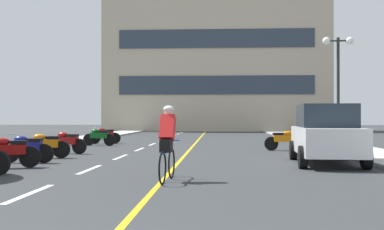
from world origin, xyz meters
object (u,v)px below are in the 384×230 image
motorcycle_7 (67,142)px  cyclist_rider (167,141)px  motorcycle_4 (9,151)px  street_lamp_mid (338,66)px  motorcycle_10 (105,135)px  motorcycle_6 (45,145)px  parked_car_near (326,134)px  motorcycle_9 (99,136)px  motorcycle_5 (27,148)px  motorcycle_8 (284,140)px

motorcycle_7 → cyclist_rider: cyclist_rider is taller
motorcycle_4 → motorcycle_7: bearing=90.8°
street_lamp_mid → motorcycle_7: bearing=-159.4°
motorcycle_10 → motorcycle_6: bearing=-89.1°
parked_car_near → motorcycle_9: 12.77m
motorcycle_5 → parked_car_near: bearing=1.3°
motorcycle_4 → motorcycle_5: size_ratio=0.98×
motorcycle_8 → cyclist_rider: bearing=-112.2°
street_lamp_mid → motorcycle_7: street_lamp_mid is taller
street_lamp_mid → motorcycle_8: bearing=-144.0°
motorcycle_7 → motorcycle_10: same height
motorcycle_10 → cyclist_rider: size_ratio=0.93×
motorcycle_4 → street_lamp_mid: bearing=39.5°
cyclist_rider → street_lamp_mid: bearing=60.1°
motorcycle_4 → motorcycle_6: bearing=92.9°
parked_car_near → motorcycle_9: bearing=136.8°
motorcycle_4 → cyclist_rider: cyclist_rider is taller
motorcycle_6 → cyclist_rider: size_ratio=0.96×
motorcycle_9 → motorcycle_7: bearing=-89.2°
motorcycle_6 → cyclist_rider: cyclist_rider is taller
parked_car_near → motorcycle_10: parked_car_near is taller
motorcycle_7 → motorcycle_10: 7.04m
motorcycle_5 → cyclist_rider: cyclist_rider is taller
parked_car_near → cyclist_rider: parked_car_near is taller
motorcycle_8 → motorcycle_9: (-8.88, 2.92, 0.00)m
street_lamp_mid → motorcycle_5: size_ratio=3.02×
motorcycle_5 → motorcycle_10: size_ratio=1.04×
street_lamp_mid → motorcycle_4: (-11.57, -9.53, -3.40)m
parked_car_near → motorcycle_10: 14.18m
motorcycle_5 → motorcycle_10: (-0.20, 10.76, 0.00)m
motorcycle_6 → motorcycle_9: (0.01, 7.26, 0.00)m
motorcycle_10 → parked_car_near: bearing=-48.1°
motorcycle_4 → motorcycle_9: (-0.14, 10.39, 0.00)m
motorcycle_10 → motorcycle_4: bearing=-88.6°
motorcycle_6 → motorcycle_10: same height
motorcycle_8 → motorcycle_6: bearing=-154.0°
motorcycle_9 → motorcycle_5: bearing=-89.8°
motorcycle_6 → motorcycle_7: same height
motorcycle_5 → cyclist_rider: bearing=-38.1°
motorcycle_7 → motorcycle_9: (-0.08, 5.22, 0.00)m
motorcycle_8 → motorcycle_5: bearing=-145.7°
motorcycle_9 → cyclist_rider: bearing=-69.0°
parked_car_near → motorcycle_10: size_ratio=2.63×
motorcycle_10 → cyclist_rider: 15.40m
parked_car_near → motorcycle_7: size_ratio=2.57×
motorcycle_9 → motorcycle_8: bearing=-18.2°
parked_car_near → motorcycle_9: parked_car_near is taller
motorcycle_8 → motorcycle_9: size_ratio=1.00×
motorcycle_5 → motorcycle_9: size_ratio=1.00×
motorcycle_8 → motorcycle_7: bearing=-165.3°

